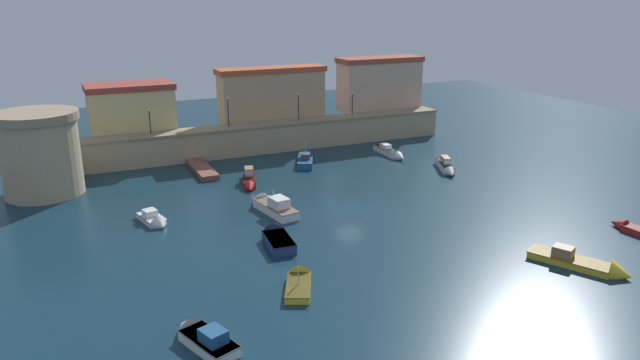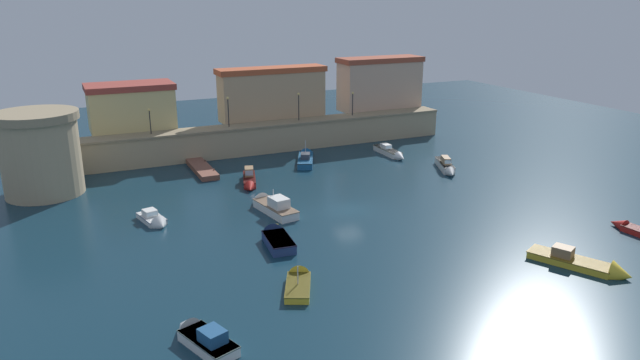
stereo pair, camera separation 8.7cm
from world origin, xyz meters
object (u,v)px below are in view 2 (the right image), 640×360
at_px(moored_boat_4, 155,220).
at_px(mooring_buoy_0, 276,227).
at_px(fortress_tower, 40,153).
at_px(quay_lamp_3, 353,100).
at_px(quay_lamp_0, 150,117).
at_px(quay_lamp_1, 228,107).
at_px(quay_lamp_2, 299,102).
at_px(moored_boat_3, 391,152).
at_px(moored_boat_0, 276,238).
at_px(moored_boat_2, 250,180).
at_px(moored_boat_8, 587,265).
at_px(moored_boat_5, 446,166).
at_px(moored_boat_9, 202,337).
at_px(moored_boat_7, 271,205).
at_px(moored_boat_6, 306,158).
at_px(moored_boat_1, 299,281).

relative_size(moored_boat_4, mooring_buoy_0, 6.81).
bearing_deg(fortress_tower, quay_lamp_3, 9.94).
xyz_separation_m(fortress_tower, quay_lamp_0, (11.74, 6.71, 1.43)).
distance_m(quay_lamp_1, quay_lamp_3, 17.19).
bearing_deg(quay_lamp_2, quay_lamp_3, 0.00).
bearing_deg(mooring_buoy_0, moored_boat_3, 37.11).
height_order(moored_boat_0, moored_boat_2, moored_boat_2).
bearing_deg(moored_boat_8, moored_boat_0, -152.62).
bearing_deg(quay_lamp_2, moored_boat_0, -116.27).
distance_m(fortress_tower, moored_boat_3, 39.43).
bearing_deg(moored_boat_5, quay_lamp_1, -106.45).
distance_m(quay_lamp_0, moored_boat_0, 28.80).
height_order(quay_lamp_0, moored_boat_9, quay_lamp_0).
relative_size(quay_lamp_0, moored_boat_7, 0.43).
distance_m(quay_lamp_2, moored_boat_7, 24.42).
relative_size(quay_lamp_3, moored_boat_0, 0.63).
bearing_deg(moored_boat_6, fortress_tower, 115.18).
height_order(moored_boat_0, moored_boat_3, moored_boat_0).
bearing_deg(moored_boat_3, moored_boat_7, -58.11).
relative_size(quay_lamp_2, moored_boat_3, 0.55).
xyz_separation_m(moored_boat_6, moored_boat_9, (-20.74, -32.89, 0.00)).
bearing_deg(fortress_tower, moored_boat_3, -2.89).
bearing_deg(moored_boat_2, fortress_tower, -89.51).
bearing_deg(moored_boat_9, moored_boat_1, -80.72).
height_order(moored_boat_2, moored_boat_4, moored_boat_2).
relative_size(fortress_tower, quay_lamp_3, 2.63).
distance_m(fortress_tower, moored_boat_7, 23.86).
relative_size(moored_boat_1, moored_boat_3, 0.76).
xyz_separation_m(quay_lamp_3, moored_boat_9, (-30.52, -39.54, -5.30)).
relative_size(moored_boat_6, moored_boat_7, 1.00).
xyz_separation_m(quay_lamp_2, quay_lamp_3, (7.84, 0.00, -0.24)).
bearing_deg(moored_boat_3, quay_lamp_1, -114.62).
xyz_separation_m(moored_boat_7, mooring_buoy_0, (-1.04, -4.03, -0.55)).
xyz_separation_m(moored_boat_6, mooring_buoy_0, (-10.67, -18.19, -0.45)).
relative_size(fortress_tower, moored_boat_6, 1.20).
height_order(fortress_tower, quay_lamp_0, fortress_tower).
bearing_deg(moored_boat_1, moored_boat_3, -16.31).
relative_size(quay_lamp_2, moored_boat_6, 0.51).
bearing_deg(moored_boat_7, moored_boat_6, -43.79).
height_order(moored_boat_5, moored_boat_7, moored_boat_7).
height_order(quay_lamp_0, mooring_buoy_0, quay_lamp_0).
distance_m(fortress_tower, moored_boat_0, 27.23).
height_order(fortress_tower, mooring_buoy_0, fortress_tower).
bearing_deg(moored_boat_0, moored_boat_2, -4.77).
distance_m(quay_lamp_3, moored_boat_1, 42.28).
distance_m(moored_boat_1, moored_boat_6, 31.38).
xyz_separation_m(moored_boat_0, moored_boat_9, (-8.92, -11.67, 0.05)).
relative_size(quay_lamp_2, moored_boat_2, 0.60).
xyz_separation_m(fortress_tower, quay_lamp_1, (21.12, 6.71, 1.82)).
height_order(moored_boat_7, moored_boat_9, moored_boat_7).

